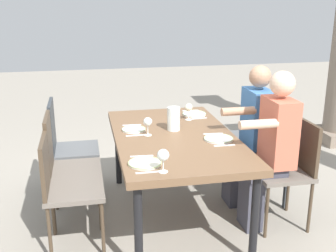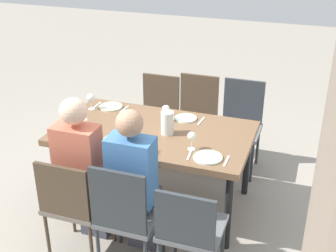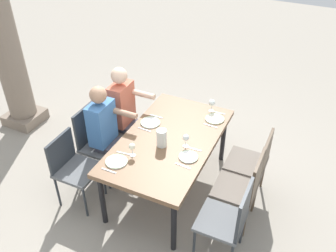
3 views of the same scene
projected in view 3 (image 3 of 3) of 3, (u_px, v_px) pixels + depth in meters
The scene contains 27 objects.
ground_plane at pixel (169, 187), 4.59m from camera, with size 16.00×16.00×0.00m, color gray.
dining_table at pixel (169, 143), 4.19m from camera, with size 1.73×1.00×0.76m.
chair_west_north at pixel (72, 165), 4.15m from camera, with size 0.44×0.44×0.87m.
chair_west_south at pixel (230, 218), 3.51m from camera, with size 0.44×0.44×0.95m.
chair_mid_north at pixel (95, 139), 4.50m from camera, with size 0.44×0.44×0.96m.
chair_mid_south at pixel (244, 186), 3.87m from camera, with size 0.44×0.44×0.94m.
chair_east_north at pixel (115, 121), 4.82m from camera, with size 0.44×0.44×0.91m.
chair_east_south at pixel (253, 161), 4.20m from camera, with size 0.44×0.44×0.89m.
diner_woman_green at pixel (127, 113), 4.65m from camera, with size 0.35×0.49×1.33m.
diner_man_white at pixel (108, 133), 4.34m from camera, with size 0.35×0.49×1.30m.
stone_column_centre at pixel (1, 27), 4.85m from camera, with size 0.50×0.50×3.06m.
plate_0 at pixel (117, 161), 3.83m from camera, with size 0.23×0.23×0.02m.
wine_glass_0 at pixel (132, 147), 3.85m from camera, with size 0.07×0.07×0.16m.
fork_0 at pixel (109, 171), 3.72m from camera, with size 0.02×0.17×0.01m, color silver.
spoon_0 at pixel (124, 153), 3.94m from camera, with size 0.02×0.17×0.01m, color silver.
plate_1 at pixel (188, 157), 3.89m from camera, with size 0.21×0.21×0.02m.
wine_glass_1 at pixel (186, 138), 3.98m from camera, with size 0.07×0.07×0.16m.
fork_1 at pixel (183, 166), 3.78m from camera, with size 0.02×0.17×0.01m, color silver.
spoon_1 at pixel (194, 149), 4.00m from camera, with size 0.02×0.17×0.01m, color silver.
plate_2 at pixel (150, 122), 4.39m from camera, with size 0.24×0.24×0.02m.
fork_2 at pixel (145, 130), 4.29m from camera, with size 0.02×0.17×0.01m, color silver.
spoon_2 at pixel (156, 116), 4.51m from camera, with size 0.02×0.17×0.01m, color silver.
plate_3 at pixel (215, 119), 4.46m from camera, with size 0.24×0.24×0.02m.
wine_glass_3 at pixel (212, 103), 4.54m from camera, with size 0.08×0.08×0.16m.
fork_3 at pixel (210, 126), 4.35m from camera, with size 0.02×0.17×0.01m, color silver.
spoon_3 at pixel (219, 113), 4.57m from camera, with size 0.02×0.17×0.01m, color silver.
water_pitcher at pixel (162, 139), 4.00m from camera, with size 0.11×0.11×0.21m.
Camera 3 is at (-2.97, -1.37, 3.31)m, focal length 39.61 mm.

